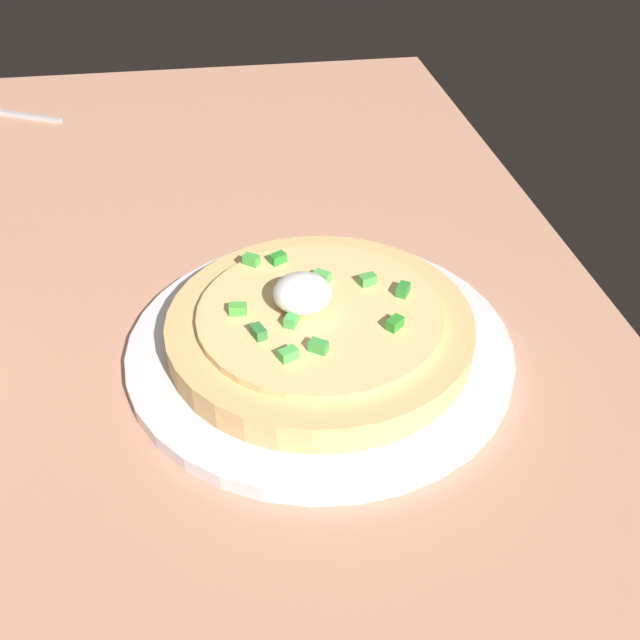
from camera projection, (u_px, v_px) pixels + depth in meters
The scene contains 4 objects.
dining_table at pixel (146, 349), 58.40cm from camera, with size 127.67×78.79×2.10cm, color tan.
plate at pixel (320, 346), 56.10cm from camera, with size 29.69×29.69×1.19cm, color silver.
pizza at pixel (319, 325), 54.83cm from camera, with size 23.30×23.30×5.49cm.
fork at pixel (13, 114), 93.49cm from camera, with size 6.32×11.24×0.50cm.
Camera 1 is at (-46.22, -7.18, 38.84)cm, focal length 40.50 mm.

